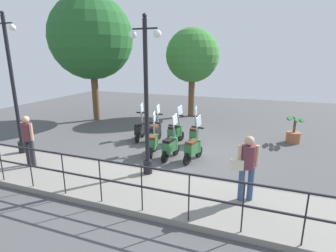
{
  "coord_description": "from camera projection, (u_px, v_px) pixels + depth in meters",
  "views": [
    {
      "loc": [
        -8.84,
        -2.88,
        3.47
      ],
      "look_at": [
        0.2,
        0.5,
        0.9
      ],
      "focal_mm": 28.0,
      "sensor_mm": 36.0,
      "label": 1
    }
  ],
  "objects": [
    {
      "name": "potted_palm",
      "position": [
        294.0,
        132.0,
        10.78
      ],
      "size": [
        1.06,
        0.66,
        1.05
      ],
      "color": "#9E5B3D",
      "rests_on": "ground_plane"
    },
    {
      "name": "pedestrian_with_bag",
      "position": [
        247.0,
        164.0,
        6.04
      ],
      "size": [
        0.47,
        0.61,
        1.59
      ],
      "rotation": [
        0.0,
        0.0,
        0.38
      ],
      "color": "#384C70",
      "rests_on": "promenade_walkway"
    },
    {
      "name": "lamp_post_far",
      "position": [
        14.0,
        94.0,
        8.83
      ],
      "size": [
        0.26,
        0.9,
        4.7
      ],
      "color": "black",
      "rests_on": "promenade_walkway"
    },
    {
      "name": "ground_plane",
      "position": [
        179.0,
        152.0,
        9.87
      ],
      "size": [
        28.0,
        28.0,
        0.0
      ],
      "primitive_type": "plane",
      "color": "#4C4C4F"
    },
    {
      "name": "tree_distant",
      "position": [
        192.0,
        56.0,
        14.86
      ],
      "size": [
        3.03,
        3.03,
        5.05
      ],
      "color": "brown",
      "rests_on": "ground_plane"
    },
    {
      "name": "scooter_near_2",
      "position": [
        153.0,
        142.0,
        9.42
      ],
      "size": [
        1.22,
        0.5,
        1.54
      ],
      "rotation": [
        0.0,
        0.0,
        0.22
      ],
      "color": "black",
      "rests_on": "ground_plane"
    },
    {
      "name": "promenade_walkway",
      "position": [
        142.0,
        188.0,
        6.99
      ],
      "size": [
        2.2,
        20.0,
        0.15
      ],
      "color": "gray",
      "rests_on": "ground_plane"
    },
    {
      "name": "scooter_far_1",
      "position": [
        175.0,
        132.0,
        10.69
      ],
      "size": [
        1.21,
        0.53,
        1.54
      ],
      "rotation": [
        0.0,
        0.0,
        -0.26
      ],
      "color": "black",
      "rests_on": "ground_plane"
    },
    {
      "name": "lamp_post_near",
      "position": [
        146.0,
        108.0,
        7.21
      ],
      "size": [
        0.26,
        0.9,
        4.38
      ],
      "color": "black",
      "rests_on": "promenade_walkway"
    },
    {
      "name": "tree_large",
      "position": [
        91.0,
        38.0,
        13.68
      ],
      "size": [
        4.35,
        4.35,
        6.61
      ],
      "color": "brown",
      "rests_on": "ground_plane"
    },
    {
      "name": "fence_railing",
      "position": [
        120.0,
        176.0,
        5.84
      ],
      "size": [
        0.04,
        16.03,
        1.07
      ],
      "color": "black",
      "rests_on": "promenade_walkway"
    },
    {
      "name": "scooter_near_1",
      "position": [
        171.0,
        146.0,
        9.05
      ],
      "size": [
        1.23,
        0.45,
        1.54
      ],
      "rotation": [
        0.0,
        0.0,
        -0.14
      ],
      "color": "black",
      "rests_on": "ground_plane"
    },
    {
      "name": "scooter_near_0",
      "position": [
        193.0,
        148.0,
        8.86
      ],
      "size": [
        1.21,
        0.51,
        1.54
      ],
      "rotation": [
        0.0,
        0.0,
        -0.24
      ],
      "color": "black",
      "rests_on": "ground_plane"
    },
    {
      "name": "scooter_far_2",
      "position": [
        156.0,
        131.0,
        10.87
      ],
      "size": [
        1.23,
        0.44,
        1.54
      ],
      "rotation": [
        0.0,
        0.0,
        0.04
      ],
      "color": "black",
      "rests_on": "ground_plane"
    },
    {
      "name": "pedestrian_distant",
      "position": [
        28.0,
        137.0,
        8.03
      ],
      "size": [
        0.36,
        0.49,
        1.59
      ],
      "rotation": [
        0.0,
        0.0,
        3.0
      ],
      "color": "#28282D",
      "rests_on": "promenade_walkway"
    },
    {
      "name": "scooter_far_0",
      "position": [
        194.0,
        134.0,
        10.46
      ],
      "size": [
        1.23,
        0.44,
        1.54
      ],
      "rotation": [
        0.0,
        0.0,
        0.1
      ],
      "color": "black",
      "rests_on": "ground_plane"
    },
    {
      "name": "scooter_far_3",
      "position": [
        140.0,
        129.0,
        11.15
      ],
      "size": [
        1.23,
        0.46,
        1.54
      ],
      "rotation": [
        0.0,
        0.0,
        0.16
      ],
      "color": "black",
      "rests_on": "ground_plane"
    }
  ]
}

